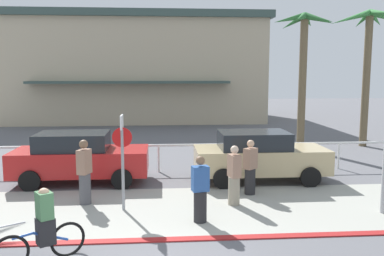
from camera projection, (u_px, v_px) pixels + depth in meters
ground_plane at (159, 163)px, 16.73m from camera, size 80.00×80.00×0.00m
sidewalk_strip at (159, 210)px, 11.00m from camera, size 44.00×4.00×0.02m
curb_paint at (158, 240)px, 9.02m from camera, size 44.00×0.24×0.03m
building_backdrop at (134, 69)px, 32.92m from camera, size 19.85×11.57×7.88m
rail_fence at (159, 150)px, 15.13m from camera, size 22.91×0.08×1.04m
stop_sign_bike_lane at (122, 149)px, 10.75m from camera, size 0.52×0.56×2.56m
palm_tree_1 at (304, 49)px, 19.17m from camera, size 2.93×3.22×6.41m
palm_tree_2 at (369, 41)px, 19.91m from camera, size 3.26×3.36×6.67m
car_red_1 at (79, 157)px, 13.64m from camera, size 4.40×2.02×1.69m
car_tan_2 at (259, 156)px, 13.89m from camera, size 4.40×2.02×1.69m
cyclist_blue_0 at (43, 228)px, 7.92m from camera, size 1.55×1.05×1.50m
pedestrian_0 at (234, 178)px, 11.32m from camera, size 0.39×0.45×1.68m
pedestrian_1 at (85, 174)px, 11.38m from camera, size 0.41×0.47×1.83m
pedestrian_2 at (250, 170)px, 12.30m from camera, size 0.47×0.46×1.67m
pedestrian_3 at (200, 192)px, 10.01m from camera, size 0.44×0.38×1.66m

